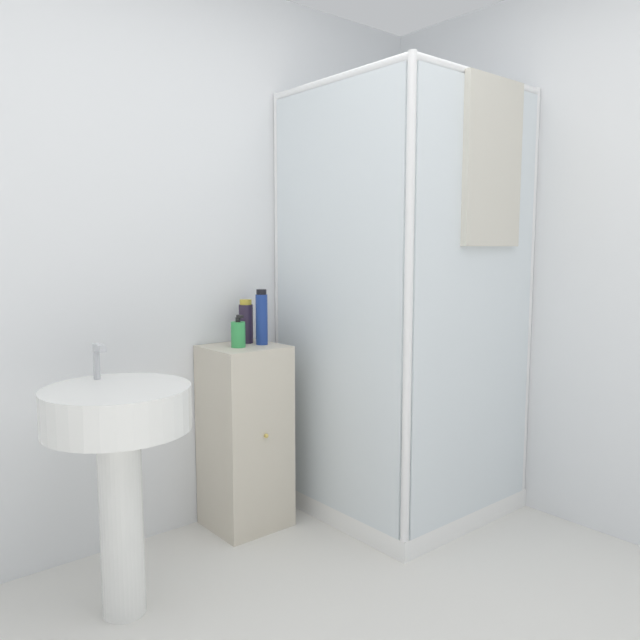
# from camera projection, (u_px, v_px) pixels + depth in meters

# --- Properties ---
(wall_back) EXTENTS (6.40, 0.06, 2.50)m
(wall_back) POSITION_uv_depth(u_px,v_px,m) (124.00, 260.00, 2.66)
(wall_back) COLOR silver
(wall_back) RESTS_ON ground_plane
(shower_enclosure) EXTENTS (0.91, 0.94, 2.05)m
(shower_enclosure) POSITION_uv_depth(u_px,v_px,m) (406.00, 397.00, 3.04)
(shower_enclosure) COLOR white
(shower_enclosure) RESTS_ON ground_plane
(vanity_cabinet) EXTENTS (0.34, 0.34, 0.85)m
(vanity_cabinet) POSITION_uv_depth(u_px,v_px,m) (245.00, 436.00, 2.90)
(vanity_cabinet) COLOR beige
(vanity_cabinet) RESTS_ON ground_plane
(sink) EXTENTS (0.51, 0.51, 0.96)m
(sink) POSITION_uv_depth(u_px,v_px,m) (118.00, 442.00, 2.16)
(sink) COLOR white
(sink) RESTS_ON ground_plane
(soap_dispenser) EXTENTS (0.06, 0.07, 0.15)m
(soap_dispenser) POSITION_uv_depth(u_px,v_px,m) (238.00, 334.00, 2.81)
(soap_dispenser) COLOR green
(soap_dispenser) RESTS_ON vanity_cabinet
(shampoo_bottle_tall_black) EXTENTS (0.07, 0.07, 0.21)m
(shampoo_bottle_tall_black) POSITION_uv_depth(u_px,v_px,m) (246.00, 322.00, 2.93)
(shampoo_bottle_tall_black) COLOR #281E33
(shampoo_bottle_tall_black) RESTS_ON vanity_cabinet
(shampoo_bottle_blue) EXTENTS (0.05, 0.05, 0.26)m
(shampoo_bottle_blue) POSITION_uv_depth(u_px,v_px,m) (262.00, 318.00, 2.88)
(shampoo_bottle_blue) COLOR navy
(shampoo_bottle_blue) RESTS_ON vanity_cabinet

